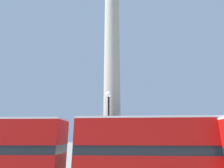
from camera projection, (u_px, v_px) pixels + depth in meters
name	position (u px, v px, depth m)	size (l,w,h in m)	color
monument_column	(112.00, 91.00, 17.31)	(5.75, 5.75, 23.73)	#A39E8E
bus_c	(158.00, 150.00, 10.93)	(10.33, 3.33, 4.42)	#A80F0C
street_lamp	(108.00, 128.00, 12.97)	(0.45, 0.45, 6.65)	black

